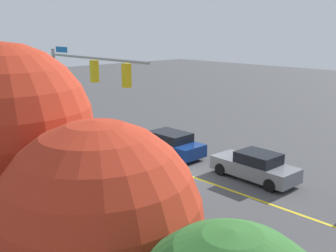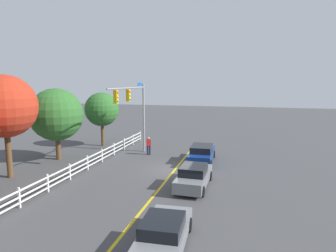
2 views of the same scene
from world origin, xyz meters
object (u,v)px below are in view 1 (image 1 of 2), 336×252
Objects in this scene: car_1 at (255,166)px; tree_1 at (6,131)px; tree_4 at (99,224)px; pedestrian at (84,153)px; car_0 at (168,144)px.

car_1 is 13.78m from tree_1.
tree_4 is (-3.70, -0.21, -1.24)m from tree_1.
car_1 is at bearing -68.10° from tree_4.
tree_4 reaches higher than pedestrian.
car_0 is 0.81× the size of tree_4.
tree_1 is (-8.73, 7.47, 4.13)m from pedestrian.
pedestrian is at bearing 38.76° from car_1.
tree_1 is (-1.44, 12.99, 4.36)m from car_1.
pedestrian is 14.68m from tree_4.
tree_4 is (-5.14, 12.79, 3.12)m from car_1.
car_1 is 2.71× the size of pedestrian.
car_0 is at bearing -125.30° from pedestrian.
car_0 is 1.05× the size of car_1.
car_0 is 5.29m from pedestrian.
pedestrian reaches higher than car_1.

